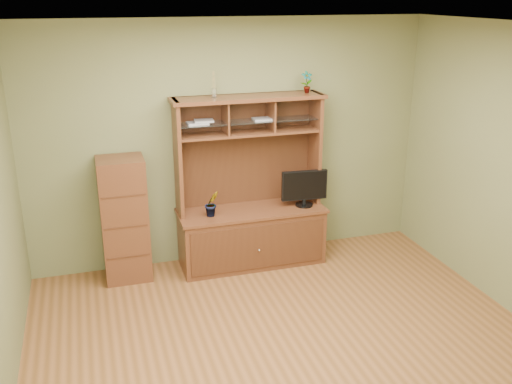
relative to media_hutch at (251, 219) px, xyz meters
name	(u,v)px	position (x,y,z in m)	size (l,w,h in m)	color
room	(294,203)	(-0.15, -1.73, 0.83)	(4.54, 4.04, 2.74)	brown
media_hutch	(251,219)	(0.00, 0.00, 0.00)	(1.66, 0.61, 1.90)	#4C2815
monitor	(304,187)	(0.60, -0.08, 0.34)	(0.52, 0.20, 0.41)	black
orchid_plant	(212,204)	(-0.46, -0.08, 0.27)	(0.15, 0.12, 0.28)	#2C521C
top_plant	(307,82)	(0.66, 0.08, 1.50)	(0.12, 0.08, 0.24)	#386924
reed_diffuser	(214,87)	(-0.37, 0.08, 1.48)	(0.05, 0.05, 0.27)	silver
magazines	(221,121)	(-0.30, 0.08, 1.13)	(0.93, 0.18, 0.04)	#A1A1A6
side_cabinet	(124,219)	(-1.38, 0.04, 0.15)	(0.48, 0.44, 1.34)	#4C2815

